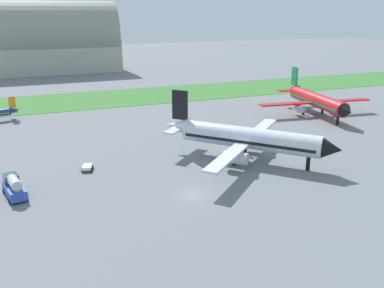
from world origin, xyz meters
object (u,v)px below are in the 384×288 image
at_px(baggage_cart_by_runway, 87,167).
at_px(fuel_truck_near_gate, 14,186).
at_px(airplane_parked_jet_far, 316,100).
at_px(airplane_midfield_jet, 246,138).

bearing_deg(baggage_cart_by_runway, fuel_truck_near_gate, -42.64).
bearing_deg(airplane_parked_jet_far, airplane_midfield_jet, -47.48).
height_order(airplane_midfield_jet, baggage_cart_by_runway, airplane_midfield_jet).
xyz_separation_m(airplane_midfield_jet, fuel_truck_near_gate, (-39.68, -0.74, -2.79)).
height_order(fuel_truck_near_gate, baggage_cart_by_runway, fuel_truck_near_gate).
distance_m(airplane_parked_jet_far, baggage_cart_by_runway, 65.28).
bearing_deg(airplane_midfield_jet, baggage_cart_by_runway, -144.58).
xyz_separation_m(fuel_truck_near_gate, baggage_cart_by_runway, (11.66, 6.69, -1.01)).
distance_m(airplane_midfield_jet, airplane_parked_jet_far, 42.24).
relative_size(airplane_parked_jet_far, fuel_truck_near_gate, 4.61).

